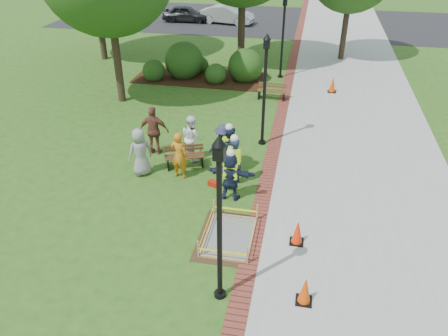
% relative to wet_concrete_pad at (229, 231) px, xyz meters
% --- Properties ---
extents(ground, '(100.00, 100.00, 0.00)m').
position_rel_wet_concrete_pad_xyz_m(ground, '(-1.07, 0.86, -0.23)').
color(ground, '#285116').
rests_on(ground, ground).
extents(sidewalk, '(6.00, 60.00, 0.02)m').
position_rel_wet_concrete_pad_xyz_m(sidewalk, '(3.93, 10.86, -0.22)').
color(sidewalk, '#9E9E99').
rests_on(sidewalk, ground).
extents(brick_edging, '(0.50, 60.00, 0.03)m').
position_rel_wet_concrete_pad_xyz_m(brick_edging, '(0.68, 10.86, -0.22)').
color(brick_edging, maroon).
rests_on(brick_edging, ground).
extents(mulch_bed, '(7.00, 3.00, 0.05)m').
position_rel_wet_concrete_pad_xyz_m(mulch_bed, '(-4.07, 12.86, -0.21)').
color(mulch_bed, '#381E0F').
rests_on(mulch_bed, ground).
extents(parking_lot, '(36.00, 12.00, 0.01)m').
position_rel_wet_concrete_pad_xyz_m(parking_lot, '(-1.07, 27.86, -0.23)').
color(parking_lot, black).
rests_on(parking_lot, ground).
extents(wet_concrete_pad, '(1.71, 2.31, 0.55)m').
position_rel_wet_concrete_pad_xyz_m(wet_concrete_pad, '(0.00, 0.00, 0.00)').
color(wet_concrete_pad, '#47331E').
rests_on(wet_concrete_pad, ground).
extents(bench_near, '(1.46, 0.93, 0.75)m').
position_rel_wet_concrete_pad_xyz_m(bench_near, '(-2.28, 3.54, 0.01)').
color(bench_near, brown).
rests_on(bench_near, ground).
extents(bench_far, '(1.41, 0.55, 0.75)m').
position_rel_wet_concrete_pad_xyz_m(bench_far, '(0.05, 10.56, 0.00)').
color(bench_far, brown).
rests_on(bench_far, ground).
extents(cone_front, '(0.38, 0.38, 0.75)m').
position_rel_wet_concrete_pad_xyz_m(cone_front, '(2.14, -1.94, 0.13)').
color(cone_front, black).
rests_on(cone_front, ground).
extents(cone_back, '(0.38, 0.38, 0.75)m').
position_rel_wet_concrete_pad_xyz_m(cone_back, '(1.86, 0.15, 0.13)').
color(cone_back, black).
rests_on(cone_back, ground).
extents(cone_far, '(0.40, 0.40, 0.80)m').
position_rel_wet_concrete_pad_xyz_m(cone_far, '(2.92, 12.08, 0.15)').
color(cone_far, black).
rests_on(cone_far, ground).
extents(toolbox, '(0.42, 0.33, 0.18)m').
position_rel_wet_concrete_pad_xyz_m(toolbox, '(-1.00, 2.50, -0.14)').
color(toolbox, '#A11C0C').
rests_on(toolbox, ground).
extents(lamp_near, '(0.28, 0.28, 4.26)m').
position_rel_wet_concrete_pad_xyz_m(lamp_near, '(0.18, -2.14, 2.25)').
color(lamp_near, black).
rests_on(lamp_near, ground).
extents(lamp_mid, '(0.28, 0.28, 4.26)m').
position_rel_wet_concrete_pad_xyz_m(lamp_mid, '(0.18, 5.86, 2.25)').
color(lamp_mid, black).
rests_on(lamp_mid, ground).
extents(lamp_far, '(0.28, 0.28, 4.26)m').
position_rel_wet_concrete_pad_xyz_m(lamp_far, '(0.18, 13.86, 2.25)').
color(lamp_far, black).
rests_on(lamp_far, ground).
extents(shrub_a, '(1.19, 1.19, 1.19)m').
position_rel_wet_concrete_pad_xyz_m(shrub_a, '(-6.41, 12.05, -0.23)').
color(shrub_a, '#1F4212').
rests_on(shrub_a, ground).
extents(shrub_b, '(2.06, 2.06, 2.06)m').
position_rel_wet_concrete_pad_xyz_m(shrub_b, '(-4.96, 12.92, -0.23)').
color(shrub_b, '#1F4212').
rests_on(shrub_b, ground).
extents(shrub_c, '(1.12, 1.12, 1.12)m').
position_rel_wet_concrete_pad_xyz_m(shrub_c, '(-3.07, 12.27, -0.23)').
color(shrub_c, '#1F4212').
rests_on(shrub_c, ground).
extents(shrub_d, '(1.84, 1.84, 1.84)m').
position_rel_wet_concrete_pad_xyz_m(shrub_d, '(-1.62, 13.00, -0.23)').
color(shrub_d, '#1F4212').
rests_on(shrub_d, ground).
extents(shrub_e, '(0.97, 0.97, 0.97)m').
position_rel_wet_concrete_pad_xyz_m(shrub_e, '(-4.31, 13.81, -0.23)').
color(shrub_e, '#1F4212').
rests_on(shrub_e, ground).
extents(casual_person_a, '(0.64, 0.62, 1.70)m').
position_rel_wet_concrete_pad_xyz_m(casual_person_a, '(-3.61, 2.78, 0.62)').
color(casual_person_a, gray).
rests_on(casual_person_a, ground).
extents(casual_person_b, '(0.59, 0.44, 1.68)m').
position_rel_wet_concrete_pad_xyz_m(casual_person_b, '(-2.25, 2.85, 0.60)').
color(casual_person_b, '#C36F17').
rests_on(casual_person_b, ground).
extents(casual_person_c, '(0.62, 0.63, 1.68)m').
position_rel_wet_concrete_pad_xyz_m(casual_person_c, '(-2.19, 4.21, 0.61)').
color(casual_person_c, white).
rests_on(casual_person_c, ground).
extents(casual_person_d, '(0.62, 0.41, 1.86)m').
position_rel_wet_concrete_pad_xyz_m(casual_person_d, '(-3.63, 4.29, 0.70)').
color(casual_person_d, brown).
rests_on(casual_person_d, ground).
extents(casual_person_e, '(0.54, 0.36, 1.65)m').
position_rel_wet_concrete_pad_xyz_m(casual_person_e, '(-0.93, 3.76, 0.59)').
color(casual_person_e, '#2B2B4C').
rests_on(casual_person_e, ground).
extents(hivis_worker_a, '(0.53, 0.35, 1.76)m').
position_rel_wet_concrete_pad_xyz_m(hivis_worker_a, '(-0.34, 1.92, 0.65)').
color(hivis_worker_a, '#17233D').
rests_on(hivis_worker_a, ground).
extents(hivis_worker_b, '(0.61, 0.62, 1.80)m').
position_rel_wet_concrete_pad_xyz_m(hivis_worker_b, '(-0.39, 2.82, 0.66)').
color(hivis_worker_b, '#161B3A').
rests_on(hivis_worker_b, ground).
extents(hivis_worker_c, '(0.61, 0.47, 1.87)m').
position_rel_wet_concrete_pad_xyz_m(hivis_worker_c, '(-0.68, 3.46, 0.69)').
color(hivis_worker_c, '#1C2949').
rests_on(hivis_worker_c, ground).
extents(parked_car_a, '(2.04, 4.35, 1.39)m').
position_rel_wet_concrete_pad_xyz_m(parked_car_a, '(-8.54, 26.00, -0.23)').
color(parked_car_a, '#232325').
rests_on(parked_car_a, ground).
extents(parked_car_b, '(2.79, 4.92, 1.51)m').
position_rel_wet_concrete_pad_xyz_m(parked_car_b, '(-5.15, 26.01, -0.23)').
color(parked_car_b, silver).
rests_on(parked_car_b, ground).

